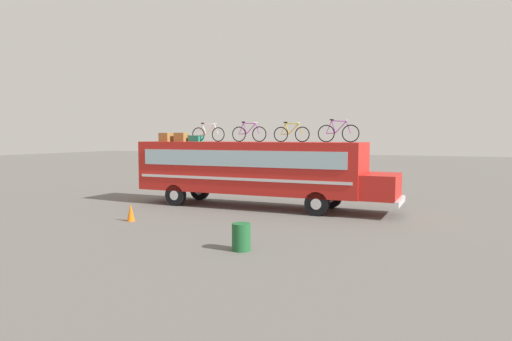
{
  "coord_description": "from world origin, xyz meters",
  "views": [
    {
      "loc": [
        8.58,
        -18.66,
        3.18
      ],
      "look_at": [
        0.36,
        0.0,
        1.65
      ],
      "focal_mm": 32.22,
      "sensor_mm": 36.0,
      "label": 1
    }
  ],
  "objects_px": {
    "luggage_bag_2": "(181,137)",
    "luggage_bag_3": "(196,138)",
    "luggage_bag_1": "(166,137)",
    "bus": "(255,168)",
    "trash_bin": "(241,237)",
    "rooftop_bicycle_2": "(249,133)",
    "rooftop_bicycle_4": "(338,133)",
    "rooftop_bicycle_1": "(208,134)",
    "rooftop_bicycle_3": "(291,134)",
    "traffic_cone": "(131,212)"
  },
  "relations": [
    {
      "from": "luggage_bag_1",
      "to": "luggage_bag_3",
      "type": "height_order",
      "value": "luggage_bag_1"
    },
    {
      "from": "bus",
      "to": "luggage_bag_2",
      "type": "distance_m",
      "value": 4.02
    },
    {
      "from": "luggage_bag_3",
      "to": "rooftop_bicycle_2",
      "type": "bearing_deg",
      "value": -0.03
    },
    {
      "from": "rooftop_bicycle_1",
      "to": "rooftop_bicycle_2",
      "type": "xyz_separation_m",
      "value": [
        2.05,
        0.09,
        0.01
      ]
    },
    {
      "from": "luggage_bag_3",
      "to": "rooftop_bicycle_4",
      "type": "xyz_separation_m",
      "value": [
        6.77,
        0.13,
        0.26
      ]
    },
    {
      "from": "trash_bin",
      "to": "rooftop_bicycle_2",
      "type": "bearing_deg",
      "value": 113.11
    },
    {
      "from": "luggage_bag_3",
      "to": "rooftop_bicycle_1",
      "type": "height_order",
      "value": "rooftop_bicycle_1"
    },
    {
      "from": "rooftop_bicycle_4",
      "to": "traffic_cone",
      "type": "xyz_separation_m",
      "value": [
        -6.56,
        -5.24,
        -2.99
      ]
    },
    {
      "from": "luggage_bag_1",
      "to": "luggage_bag_3",
      "type": "relative_size",
      "value": 1.04
    },
    {
      "from": "luggage_bag_1",
      "to": "traffic_cone",
      "type": "xyz_separation_m",
      "value": [
        1.66,
        -4.73,
        -2.8
      ]
    },
    {
      "from": "rooftop_bicycle_3",
      "to": "rooftop_bicycle_1",
      "type": "bearing_deg",
      "value": -178.42
    },
    {
      "from": "rooftop_bicycle_1",
      "to": "trash_bin",
      "type": "bearing_deg",
      "value": -54.59
    },
    {
      "from": "bus",
      "to": "trash_bin",
      "type": "height_order",
      "value": "bus"
    },
    {
      "from": "luggage_bag_2",
      "to": "rooftop_bicycle_3",
      "type": "height_order",
      "value": "rooftop_bicycle_3"
    },
    {
      "from": "traffic_cone",
      "to": "rooftop_bicycle_3",
      "type": "bearing_deg",
      "value": 48.55
    },
    {
      "from": "rooftop_bicycle_1",
      "to": "rooftop_bicycle_3",
      "type": "height_order",
      "value": "rooftop_bicycle_1"
    },
    {
      "from": "rooftop_bicycle_2",
      "to": "rooftop_bicycle_3",
      "type": "xyz_separation_m",
      "value": [
        2.01,
        0.02,
        -0.01
      ]
    },
    {
      "from": "rooftop_bicycle_1",
      "to": "rooftop_bicycle_4",
      "type": "relative_size",
      "value": 0.98
    },
    {
      "from": "bus",
      "to": "rooftop_bicycle_4",
      "type": "bearing_deg",
      "value": 3.85
    },
    {
      "from": "luggage_bag_1",
      "to": "traffic_cone",
      "type": "height_order",
      "value": "luggage_bag_1"
    },
    {
      "from": "luggage_bag_3",
      "to": "rooftop_bicycle_4",
      "type": "height_order",
      "value": "rooftop_bicycle_4"
    },
    {
      "from": "traffic_cone",
      "to": "luggage_bag_3",
      "type": "bearing_deg",
      "value": 92.35
    },
    {
      "from": "luggage_bag_2",
      "to": "luggage_bag_3",
      "type": "bearing_deg",
      "value": 18.42
    },
    {
      "from": "rooftop_bicycle_2",
      "to": "rooftop_bicycle_4",
      "type": "height_order",
      "value": "rooftop_bicycle_4"
    },
    {
      "from": "luggage_bag_1",
      "to": "trash_bin",
      "type": "xyz_separation_m",
      "value": [
        7.36,
        -7.06,
        -2.74
      ]
    },
    {
      "from": "luggage_bag_1",
      "to": "rooftop_bicycle_3",
      "type": "bearing_deg",
      "value": 3.73
    },
    {
      "from": "rooftop_bicycle_1",
      "to": "luggage_bag_2",
      "type": "bearing_deg",
      "value": -174.05
    },
    {
      "from": "luggage_bag_1",
      "to": "rooftop_bicycle_1",
      "type": "height_order",
      "value": "rooftop_bicycle_1"
    },
    {
      "from": "traffic_cone",
      "to": "trash_bin",
      "type": "bearing_deg",
      "value": -22.25
    },
    {
      "from": "rooftop_bicycle_1",
      "to": "rooftop_bicycle_2",
      "type": "height_order",
      "value": "rooftop_bicycle_2"
    },
    {
      "from": "rooftop_bicycle_3",
      "to": "traffic_cone",
      "type": "height_order",
      "value": "rooftop_bicycle_3"
    },
    {
      "from": "luggage_bag_2",
      "to": "rooftop_bicycle_2",
      "type": "relative_size",
      "value": 0.32
    },
    {
      "from": "luggage_bag_1",
      "to": "rooftop_bicycle_2",
      "type": "relative_size",
      "value": 0.32
    },
    {
      "from": "rooftop_bicycle_1",
      "to": "rooftop_bicycle_4",
      "type": "bearing_deg",
      "value": 2.04
    },
    {
      "from": "rooftop_bicycle_1",
      "to": "rooftop_bicycle_3",
      "type": "bearing_deg",
      "value": 1.58
    },
    {
      "from": "rooftop_bicycle_4",
      "to": "traffic_cone",
      "type": "distance_m",
      "value": 8.91
    },
    {
      "from": "rooftop_bicycle_3",
      "to": "trash_bin",
      "type": "distance_m",
      "value": 8.09
    },
    {
      "from": "rooftop_bicycle_4",
      "to": "luggage_bag_1",
      "type": "bearing_deg",
      "value": -176.46
    },
    {
      "from": "luggage_bag_2",
      "to": "trash_bin",
      "type": "xyz_separation_m",
      "value": [
        6.61,
        -7.21,
        -2.75
      ]
    },
    {
      "from": "luggage_bag_2",
      "to": "luggage_bag_3",
      "type": "height_order",
      "value": "luggage_bag_2"
    },
    {
      "from": "rooftop_bicycle_4",
      "to": "rooftop_bicycle_1",
      "type": "bearing_deg",
      "value": -177.96
    },
    {
      "from": "bus",
      "to": "trash_bin",
      "type": "distance_m",
      "value": 7.97
    },
    {
      "from": "luggage_bag_1",
      "to": "traffic_cone",
      "type": "bearing_deg",
      "value": -70.69
    },
    {
      "from": "bus",
      "to": "rooftop_bicycle_3",
      "type": "relative_size",
      "value": 7.19
    },
    {
      "from": "bus",
      "to": "luggage_bag_2",
      "type": "xyz_separation_m",
      "value": [
        -3.78,
        -0.11,
        1.38
      ]
    },
    {
      "from": "luggage_bag_3",
      "to": "rooftop_bicycle_3",
      "type": "height_order",
      "value": "rooftop_bicycle_3"
    },
    {
      "from": "rooftop_bicycle_3",
      "to": "rooftop_bicycle_4",
      "type": "height_order",
      "value": "rooftop_bicycle_4"
    },
    {
      "from": "rooftop_bicycle_2",
      "to": "rooftop_bicycle_3",
      "type": "bearing_deg",
      "value": 0.69
    },
    {
      "from": "luggage_bag_2",
      "to": "rooftop_bicycle_2",
      "type": "xyz_separation_m",
      "value": [
        3.44,
        0.23,
        0.17
      ]
    },
    {
      "from": "luggage_bag_1",
      "to": "luggage_bag_3",
      "type": "bearing_deg",
      "value": 14.76
    }
  ]
}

